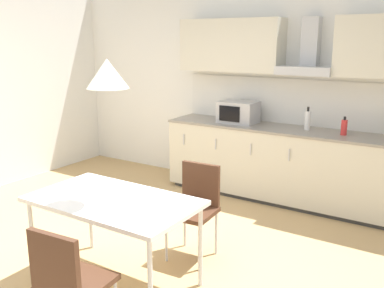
{
  "coord_description": "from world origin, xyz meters",
  "views": [
    {
      "loc": [
        2.48,
        -2.75,
        1.98
      ],
      "look_at": [
        0.33,
        0.64,
        1.0
      ],
      "focal_mm": 40.0,
      "sensor_mm": 36.0,
      "label": 1
    }
  ],
  "objects_px": {
    "dining_table": "(113,205)",
    "chair_near_right": "(67,278)",
    "bottle_white": "(307,120)",
    "chair_far_right": "(196,201)",
    "microwave": "(238,112)",
    "pendant_lamp": "(107,74)",
    "bottle_red": "(344,127)"
  },
  "relations": [
    {
      "from": "bottle_white",
      "to": "bottle_red",
      "type": "height_order",
      "value": "bottle_white"
    },
    {
      "from": "bottle_white",
      "to": "chair_near_right",
      "type": "xyz_separation_m",
      "value": [
        -0.42,
        -3.37,
        -0.51
      ]
    },
    {
      "from": "bottle_red",
      "to": "dining_table",
      "type": "distance_m",
      "value": 2.82
    },
    {
      "from": "bottle_red",
      "to": "bottle_white",
      "type": "bearing_deg",
      "value": 172.6
    },
    {
      "from": "dining_table",
      "to": "chair_near_right",
      "type": "height_order",
      "value": "chair_near_right"
    },
    {
      "from": "bottle_red",
      "to": "microwave",
      "type": "bearing_deg",
      "value": 179.31
    },
    {
      "from": "bottle_white",
      "to": "dining_table",
      "type": "xyz_separation_m",
      "value": [
        -0.73,
        -2.6,
        -0.36
      ]
    },
    {
      "from": "dining_table",
      "to": "chair_far_right",
      "type": "bearing_deg",
      "value": 68.68
    },
    {
      "from": "chair_near_right",
      "to": "pendant_lamp",
      "type": "relative_size",
      "value": 2.72
    },
    {
      "from": "dining_table",
      "to": "bottle_red",
      "type": "bearing_deg",
      "value": 65.26
    },
    {
      "from": "dining_table",
      "to": "chair_far_right",
      "type": "height_order",
      "value": "chair_far_right"
    },
    {
      "from": "chair_near_right",
      "to": "dining_table",
      "type": "bearing_deg",
      "value": 112.1
    },
    {
      "from": "dining_table",
      "to": "bottle_white",
      "type": "bearing_deg",
      "value": 74.29
    },
    {
      "from": "microwave",
      "to": "pendant_lamp",
      "type": "xyz_separation_m",
      "value": [
        0.17,
        -2.56,
        0.67
      ]
    },
    {
      "from": "bottle_white",
      "to": "chair_near_right",
      "type": "bearing_deg",
      "value": -97.08
    },
    {
      "from": "bottle_red",
      "to": "chair_near_right",
      "type": "distance_m",
      "value": 3.46
    },
    {
      "from": "bottle_white",
      "to": "microwave",
      "type": "bearing_deg",
      "value": -177.38
    },
    {
      "from": "bottle_white",
      "to": "chair_near_right",
      "type": "distance_m",
      "value": 3.44
    },
    {
      "from": "pendant_lamp",
      "to": "bottle_white",
      "type": "bearing_deg",
      "value": 74.29
    },
    {
      "from": "bottle_white",
      "to": "dining_table",
      "type": "height_order",
      "value": "bottle_white"
    },
    {
      "from": "microwave",
      "to": "chair_far_right",
      "type": "bearing_deg",
      "value": -75.31
    },
    {
      "from": "microwave",
      "to": "bottle_red",
      "type": "height_order",
      "value": "microwave"
    },
    {
      "from": "microwave",
      "to": "chair_far_right",
      "type": "xyz_separation_m",
      "value": [
        0.47,
        -1.79,
        -0.54
      ]
    },
    {
      "from": "pendant_lamp",
      "to": "chair_near_right",
      "type": "bearing_deg",
      "value": -67.9
    },
    {
      "from": "microwave",
      "to": "pendant_lamp",
      "type": "distance_m",
      "value": 2.65
    },
    {
      "from": "bottle_white",
      "to": "chair_far_right",
      "type": "relative_size",
      "value": 0.32
    },
    {
      "from": "chair_near_right",
      "to": "bottle_white",
      "type": "bearing_deg",
      "value": 82.92
    },
    {
      "from": "dining_table",
      "to": "chair_near_right",
      "type": "xyz_separation_m",
      "value": [
        0.31,
        -0.77,
        -0.16
      ]
    },
    {
      "from": "dining_table",
      "to": "chair_far_right",
      "type": "xyz_separation_m",
      "value": [
        0.3,
        0.77,
        -0.16
      ]
    },
    {
      "from": "bottle_red",
      "to": "pendant_lamp",
      "type": "relative_size",
      "value": 0.66
    },
    {
      "from": "microwave",
      "to": "pendant_lamp",
      "type": "relative_size",
      "value": 1.5
    },
    {
      "from": "dining_table",
      "to": "microwave",
      "type": "bearing_deg",
      "value": 93.76
    }
  ]
}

